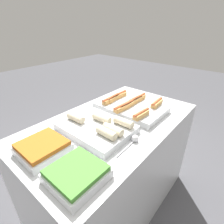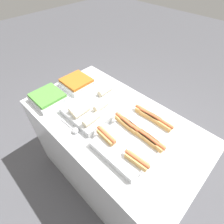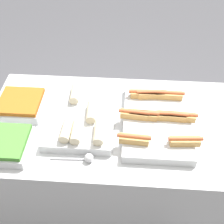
{
  "view_description": "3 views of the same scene",
  "coord_description": "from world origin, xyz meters",
  "px_view_note": "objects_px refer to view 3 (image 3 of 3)",
  "views": [
    {
      "loc": [
        -0.87,
        -0.73,
        1.57
      ],
      "look_at": [
        -0.0,
        0.0,
        0.98
      ],
      "focal_mm": 28.0,
      "sensor_mm": 36.0,
      "label": 1
    },
    {
      "loc": [
        0.62,
        -0.63,
        1.88
      ],
      "look_at": [
        -0.0,
        0.0,
        0.98
      ],
      "focal_mm": 28.0,
      "sensor_mm": 36.0,
      "label": 2
    },
    {
      "loc": [
        0.08,
        -1.2,
        2.12
      ],
      "look_at": [
        -0.0,
        0.0,
        0.98
      ],
      "focal_mm": 50.0,
      "sensor_mm": 36.0,
      "label": 3
    }
  ],
  "objects_px": {
    "tray_hotdogs": "(157,119)",
    "serving_spoon_far": "(97,88)",
    "tray_side_front": "(4,144)",
    "tray_wraps": "(82,118)",
    "tray_side_back": "(21,105)",
    "serving_spoon_near": "(85,158)"
  },
  "relations": [
    {
      "from": "tray_wraps",
      "to": "serving_spoon_far",
      "type": "bearing_deg",
      "value": 79.47
    },
    {
      "from": "tray_wraps",
      "to": "tray_side_back",
      "type": "relative_size",
      "value": 1.9
    },
    {
      "from": "tray_hotdogs",
      "to": "serving_spoon_far",
      "type": "xyz_separation_m",
      "value": [
        -0.35,
        0.26,
        -0.02
      ]
    },
    {
      "from": "tray_side_front",
      "to": "tray_side_back",
      "type": "relative_size",
      "value": 1.0
    },
    {
      "from": "tray_hotdogs",
      "to": "tray_side_front",
      "type": "height_order",
      "value": "tray_hotdogs"
    },
    {
      "from": "tray_hotdogs",
      "to": "serving_spoon_far",
      "type": "height_order",
      "value": "tray_hotdogs"
    },
    {
      "from": "tray_side_back",
      "to": "tray_wraps",
      "type": "bearing_deg",
      "value": -12.91
    },
    {
      "from": "tray_hotdogs",
      "to": "serving_spoon_far",
      "type": "relative_size",
      "value": 2.67
    },
    {
      "from": "serving_spoon_near",
      "to": "tray_side_front",
      "type": "bearing_deg",
      "value": 173.82
    },
    {
      "from": "tray_hotdogs",
      "to": "tray_side_back",
      "type": "xyz_separation_m",
      "value": [
        -0.76,
        0.07,
        -0.0
      ]
    },
    {
      "from": "tray_side_front",
      "to": "serving_spoon_far",
      "type": "bearing_deg",
      "value": 50.21
    },
    {
      "from": "tray_wraps",
      "to": "tray_side_back",
      "type": "height_order",
      "value": "tray_wraps"
    },
    {
      "from": "serving_spoon_near",
      "to": "serving_spoon_far",
      "type": "bearing_deg",
      "value": 90.26
    },
    {
      "from": "tray_side_back",
      "to": "serving_spoon_near",
      "type": "distance_m",
      "value": 0.53
    },
    {
      "from": "tray_side_back",
      "to": "tray_hotdogs",
      "type": "bearing_deg",
      "value": -5.07
    },
    {
      "from": "tray_wraps",
      "to": "tray_hotdogs",
      "type": "bearing_deg",
      "value": 2.01
    },
    {
      "from": "tray_hotdogs",
      "to": "tray_side_back",
      "type": "height_order",
      "value": "tray_hotdogs"
    },
    {
      "from": "serving_spoon_near",
      "to": "tray_wraps",
      "type": "bearing_deg",
      "value": 101.83
    },
    {
      "from": "tray_hotdogs",
      "to": "tray_side_back",
      "type": "bearing_deg",
      "value": 174.93
    },
    {
      "from": "tray_hotdogs",
      "to": "tray_wraps",
      "type": "xyz_separation_m",
      "value": [
        -0.41,
        -0.01,
        -0.0
      ]
    },
    {
      "from": "tray_side_front",
      "to": "tray_side_back",
      "type": "height_order",
      "value": "same"
    },
    {
      "from": "tray_wraps",
      "to": "serving_spoon_near",
      "type": "height_order",
      "value": "tray_wraps"
    }
  ]
}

